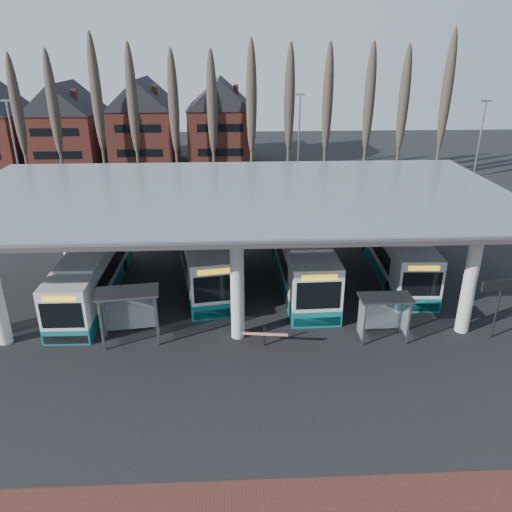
{
  "coord_description": "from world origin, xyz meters",
  "views": [
    {
      "loc": [
        -0.12,
        -20.09,
        14.17
      ],
      "look_at": [
        1.16,
        7.0,
        2.66
      ],
      "focal_mm": 35.0,
      "sensor_mm": 36.0,
      "label": 1
    }
  ],
  "objects_px": {
    "bus_0": "(93,272)",
    "bus_3": "(394,248)",
    "bus_1": "(202,251)",
    "bus_2": "(300,254)",
    "shelter_1": "(129,304)",
    "shelter_2": "(384,307)"
  },
  "relations": [
    {
      "from": "bus_0",
      "to": "bus_3",
      "type": "height_order",
      "value": "bus_3"
    },
    {
      "from": "bus_0",
      "to": "bus_1",
      "type": "height_order",
      "value": "bus_1"
    },
    {
      "from": "bus_2",
      "to": "bus_3",
      "type": "relative_size",
      "value": 1.07
    },
    {
      "from": "bus_1",
      "to": "shelter_1",
      "type": "relative_size",
      "value": 3.88
    },
    {
      "from": "shelter_2",
      "to": "bus_1",
      "type": "bearing_deg",
      "value": 138.4
    },
    {
      "from": "bus_2",
      "to": "shelter_2",
      "type": "xyz_separation_m",
      "value": [
        3.34,
        -7.56,
        0.12
      ]
    },
    {
      "from": "bus_0",
      "to": "bus_2",
      "type": "distance_m",
      "value": 12.99
    },
    {
      "from": "bus_3",
      "to": "shelter_1",
      "type": "bearing_deg",
      "value": -151.0
    },
    {
      "from": "bus_0",
      "to": "bus_3",
      "type": "xyz_separation_m",
      "value": [
        19.32,
        2.73,
        0.07
      ]
    },
    {
      "from": "bus_0",
      "to": "bus_2",
      "type": "height_order",
      "value": "bus_2"
    },
    {
      "from": "shelter_1",
      "to": "shelter_2",
      "type": "distance_m",
      "value": 13.01
    },
    {
      "from": "bus_2",
      "to": "bus_3",
      "type": "bearing_deg",
      "value": 6.62
    },
    {
      "from": "bus_0",
      "to": "bus_3",
      "type": "bearing_deg",
      "value": 8.63
    },
    {
      "from": "bus_0",
      "to": "shelter_1",
      "type": "height_order",
      "value": "bus_0"
    },
    {
      "from": "bus_1",
      "to": "shelter_2",
      "type": "xyz_separation_m",
      "value": [
        9.7,
        -8.47,
        0.17
      ]
    },
    {
      "from": "bus_0",
      "to": "shelter_2",
      "type": "bearing_deg",
      "value": -18.9
    },
    {
      "from": "bus_3",
      "to": "shelter_2",
      "type": "distance_m",
      "value": 9.02
    },
    {
      "from": "bus_1",
      "to": "shelter_2",
      "type": "height_order",
      "value": "bus_1"
    },
    {
      "from": "bus_2",
      "to": "bus_0",
      "type": "bearing_deg",
      "value": -173.22
    },
    {
      "from": "bus_2",
      "to": "shelter_2",
      "type": "bearing_deg",
      "value": -67.49
    },
    {
      "from": "bus_2",
      "to": "shelter_1",
      "type": "distance_m",
      "value": 12.0
    },
    {
      "from": "bus_2",
      "to": "bus_1",
      "type": "bearing_deg",
      "value": 170.52
    }
  ]
}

